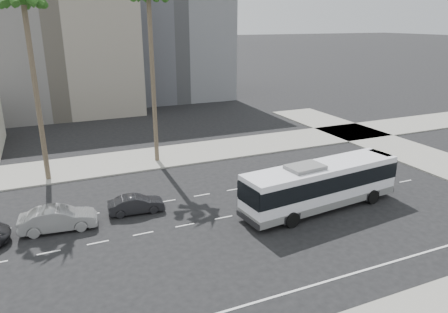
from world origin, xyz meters
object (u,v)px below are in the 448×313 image
car_a (136,204)px  car_b (58,219)px  city_bus (321,184)px  palm_mid (23,2)px

car_a → car_b: size_ratio=0.81×
city_bus → palm_mid: (-19.11, 14.75, 13.21)m
car_a → palm_mid: palm_mid is taller
city_bus → palm_mid: 27.52m
car_a → palm_mid: (-5.90, 9.86, 14.52)m
city_bus → car_b: size_ratio=2.63×
car_b → palm_mid: size_ratio=0.30×
palm_mid → city_bus: bearing=-37.7°
car_b → palm_mid: (-0.40, 10.38, 14.37)m
car_b → city_bus: bearing=-97.4°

